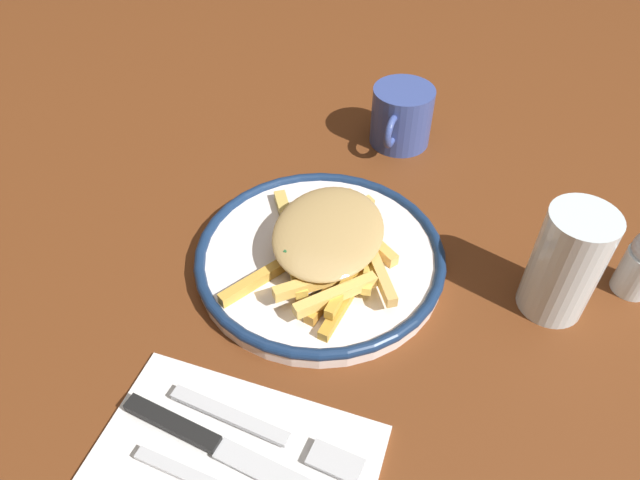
% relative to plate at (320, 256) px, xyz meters
% --- Properties ---
extents(ground_plane, '(2.60, 2.60, 0.00)m').
position_rel_plate_xyz_m(ground_plane, '(0.00, 0.00, -0.01)').
color(ground_plane, '#633115').
extents(plate, '(0.27, 0.27, 0.02)m').
position_rel_plate_xyz_m(plate, '(0.00, 0.00, 0.00)').
color(plate, white).
rests_on(plate, ground_plane).
extents(fries_heap, '(0.21, 0.18, 0.04)m').
position_rel_plate_xyz_m(fries_heap, '(0.00, 0.01, 0.03)').
color(fries_heap, '#D08639').
rests_on(fries_heap, plate).
extents(napkin, '(0.15, 0.24, 0.01)m').
position_rel_plate_xyz_m(napkin, '(0.23, 0.02, -0.01)').
color(napkin, white).
rests_on(napkin, ground_plane).
extents(fork, '(0.02, 0.18, 0.01)m').
position_rel_plate_xyz_m(fork, '(0.20, 0.03, -0.00)').
color(fork, silver).
rests_on(fork, napkin).
extents(knife, '(0.03, 0.21, 0.01)m').
position_rel_plate_xyz_m(knife, '(0.23, 0.00, -0.00)').
color(knife, black).
rests_on(knife, napkin).
extents(water_glass, '(0.06, 0.06, 0.12)m').
position_rel_plate_xyz_m(water_glass, '(-0.04, 0.23, 0.05)').
color(water_glass, silver).
rests_on(water_glass, ground_plane).
extents(coffee_mug, '(0.11, 0.08, 0.08)m').
position_rel_plate_xyz_m(coffee_mug, '(-0.25, 0.01, 0.03)').
color(coffee_mug, '#3A4D97').
rests_on(coffee_mug, ground_plane).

